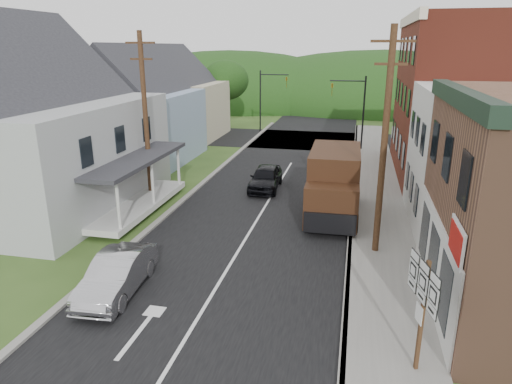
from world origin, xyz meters
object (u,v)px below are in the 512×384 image
Objects in this scene: dark_sedan at (266,178)px; route_sign_cluster at (422,301)px; silver_sedan at (117,275)px; delivery_van at (334,184)px; warning_sign at (378,210)px.

dark_sedan is 16.69m from route_sign_cluster.
route_sign_cluster reaches higher than silver_sedan.
route_sign_cluster is (6.99, -15.08, 1.46)m from dark_sedan.
delivery_van reaches higher than silver_sedan.
delivery_van reaches higher than route_sign_cluster.
route_sign_cluster is 1.30× the size of warning_sign.
dark_sedan is 1.33× the size of route_sign_cluster.
warning_sign is at bearing -50.56° from dark_sedan.
delivery_van reaches higher than dark_sedan.
silver_sedan is 0.70× the size of delivery_van.
silver_sedan is at bearing -103.18° from dark_sedan.
route_sign_cluster is (9.64, -2.09, 1.48)m from silver_sedan.
delivery_van is at bearing 49.23° from silver_sedan.
silver_sedan is 1.34× the size of route_sign_cluster.
warning_sign reaches higher than dark_sedan.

